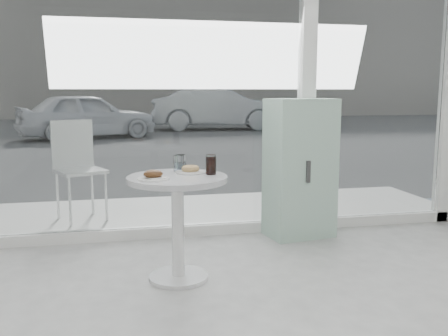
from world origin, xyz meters
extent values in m
cube|color=white|center=(0.00, 3.00, 0.05)|extent=(5.00, 0.12, 0.10)
cube|color=white|center=(2.44, 3.00, 1.50)|extent=(0.12, 0.12, 3.00)
cube|color=white|center=(0.90, 3.00, 1.50)|extent=(0.14, 0.14, 3.00)
cube|color=white|center=(-0.77, 3.00, 1.40)|extent=(3.21, 0.02, 2.60)
cube|color=white|center=(1.67, 3.00, 1.40)|extent=(1.41, 0.02, 2.60)
cylinder|color=white|center=(-0.50, 1.90, 0.01)|extent=(0.44, 0.44, 0.03)
cylinder|color=white|center=(-0.50, 1.90, 0.37)|extent=(0.09, 0.09, 0.70)
cylinder|color=silver|center=(-0.50, 1.90, 0.75)|extent=(0.72, 0.72, 0.04)
cube|color=silver|center=(0.00, 3.80, 0.03)|extent=(5.60, 1.60, 0.05)
cube|color=#3A3A3A|center=(0.00, 16.00, 0.00)|extent=(40.00, 24.00, 0.00)
cube|color=gray|center=(0.00, 25.00, 4.00)|extent=(40.00, 2.00, 8.00)
cube|color=#91B9A2|center=(0.77, 2.78, 0.65)|extent=(0.66, 0.49, 1.30)
cube|color=#333333|center=(0.77, 2.57, 0.65)|extent=(0.04, 0.03, 0.20)
cylinder|color=white|center=(-1.38, 3.39, 0.30)|extent=(0.03, 0.03, 0.50)
cylinder|color=white|center=(-1.04, 3.54, 0.30)|extent=(0.03, 0.03, 0.50)
cylinder|color=white|center=(-1.54, 3.74, 0.30)|extent=(0.03, 0.03, 0.50)
cylinder|color=white|center=(-1.19, 3.89, 0.30)|extent=(0.03, 0.03, 0.50)
cube|color=white|center=(-1.29, 3.64, 0.56)|extent=(0.58, 0.58, 0.03)
cube|color=white|center=(-1.37, 3.83, 0.82)|extent=(0.41, 0.20, 0.50)
imported|color=silver|center=(-1.73, 13.41, 0.66)|extent=(4.20, 2.74, 1.33)
imported|color=#989B9F|center=(2.63, 15.84, 0.76)|extent=(4.80, 2.16, 1.53)
cylinder|color=white|center=(-0.68, 1.79, 0.78)|extent=(0.22, 0.22, 0.01)
cube|color=white|center=(-0.66, 1.78, 0.79)|extent=(0.13, 0.13, 0.00)
ellipsoid|color=#341E0E|center=(-0.68, 1.79, 0.81)|extent=(0.13, 0.11, 0.06)
ellipsoid|color=#341E0E|center=(-0.64, 1.81, 0.81)|extent=(0.07, 0.06, 0.04)
cylinder|color=white|center=(-0.39, 2.02, 0.78)|extent=(0.23, 0.23, 0.01)
torus|color=#A6804C|center=(-0.39, 2.02, 0.80)|extent=(0.13, 0.13, 0.05)
cylinder|color=white|center=(-0.46, 2.13, 0.83)|extent=(0.07, 0.07, 0.12)
cylinder|color=white|center=(-0.46, 2.13, 0.80)|extent=(0.06, 0.06, 0.06)
cylinder|color=white|center=(-0.44, 2.14, 0.83)|extent=(0.08, 0.08, 0.12)
cylinder|color=white|center=(-0.44, 2.14, 0.81)|extent=(0.06, 0.06, 0.07)
cylinder|color=white|center=(-0.25, 1.93, 0.84)|extent=(0.08, 0.08, 0.14)
cylinder|color=black|center=(-0.25, 1.93, 0.84)|extent=(0.07, 0.07, 0.13)
camera|label=1|loc=(-0.91, -1.61, 1.38)|focal=40.00mm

